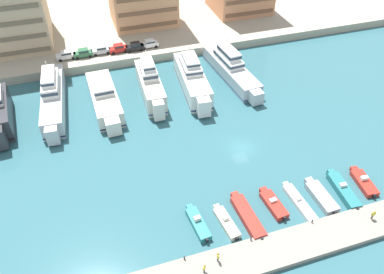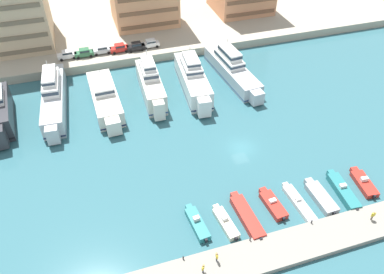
# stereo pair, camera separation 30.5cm
# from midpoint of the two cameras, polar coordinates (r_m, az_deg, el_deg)

# --- Properties ---
(ground_plane) EXTENTS (400.00, 400.00, 0.00)m
(ground_plane) POSITION_cam_midpoint_polar(r_m,az_deg,el_deg) (63.66, 7.68, -1.63)
(ground_plane) COLOR #336670
(pier_dock) EXTENTS (120.00, 4.94, 0.82)m
(pier_dock) POSITION_cam_midpoint_polar(r_m,az_deg,el_deg) (52.61, 16.48, -15.30)
(pier_dock) COLOR gray
(pier_dock) RESTS_ON ground
(yacht_silver_left) EXTENTS (4.87, 22.65, 8.39)m
(yacht_silver_left) POSITION_cam_midpoint_polar(r_m,az_deg,el_deg) (75.27, -20.24, 5.88)
(yacht_silver_left) COLOR silver
(yacht_silver_left) RESTS_ON ground
(yacht_ivory_mid_left) EXTENTS (5.15, 18.84, 6.51)m
(yacht_ivory_mid_left) POSITION_cam_midpoint_polar(r_m,az_deg,el_deg) (72.95, -13.00, 5.86)
(yacht_ivory_mid_left) COLOR silver
(yacht_ivory_mid_left) RESTS_ON ground
(yacht_ivory_center_left) EXTENTS (4.25, 17.33, 8.94)m
(yacht_ivory_center_left) POSITION_cam_midpoint_polar(r_m,az_deg,el_deg) (73.99, -6.20, 8.03)
(yacht_ivory_center_left) COLOR silver
(yacht_ivory_center_left) RESTS_ON ground
(yacht_white_center) EXTENTS (5.62, 19.58, 8.41)m
(yacht_white_center) POSITION_cam_midpoint_polar(r_m,az_deg,el_deg) (75.47, 0.24, 8.84)
(yacht_white_center) COLOR white
(yacht_white_center) RESTS_ON ground
(yacht_silver_center_right) EXTENTS (5.94, 21.98, 7.69)m
(yacht_silver_center_right) POSITION_cam_midpoint_polar(r_m,az_deg,el_deg) (80.07, 6.21, 10.31)
(yacht_silver_center_right) COLOR silver
(yacht_silver_center_right) RESTS_ON ground
(motorboat_teal_far_left) EXTENTS (2.11, 6.46, 1.56)m
(motorboat_teal_far_left) POSITION_cam_midpoint_polar(r_m,az_deg,el_deg) (52.27, 0.94, -12.99)
(motorboat_teal_far_left) COLOR teal
(motorboat_teal_far_left) RESTS_ON ground
(motorboat_cream_left) EXTENTS (2.17, 6.28, 1.35)m
(motorboat_cream_left) POSITION_cam_midpoint_polar(r_m,az_deg,el_deg) (52.66, 5.28, -12.82)
(motorboat_cream_left) COLOR beige
(motorboat_cream_left) RESTS_ON ground
(motorboat_red_mid_left) EXTENTS (2.31, 8.56, 1.08)m
(motorboat_red_mid_left) POSITION_cam_midpoint_polar(r_m,az_deg,el_deg) (53.46, 8.49, -11.87)
(motorboat_red_mid_left) COLOR red
(motorboat_red_mid_left) RESTS_ON ground
(motorboat_red_center_left) EXTENTS (2.29, 6.15, 1.28)m
(motorboat_red_center_left) POSITION_cam_midpoint_polar(r_m,az_deg,el_deg) (55.54, 12.35, -9.98)
(motorboat_red_center_left) COLOR red
(motorboat_red_center_left) RESTS_ON ground
(motorboat_white_center) EXTENTS (1.92, 8.01, 1.14)m
(motorboat_white_center) POSITION_cam_midpoint_polar(r_m,az_deg,el_deg) (56.68, 16.13, -9.67)
(motorboat_white_center) COLOR white
(motorboat_white_center) RESTS_ON ground
(motorboat_grey_center_right) EXTENTS (2.31, 7.03, 0.99)m
(motorboat_grey_center_right) POSITION_cam_midpoint_polar(r_m,az_deg,el_deg) (58.23, 19.14, -8.64)
(motorboat_grey_center_right) COLOR #9EA3A8
(motorboat_grey_center_right) RESTS_ON ground
(motorboat_teal_mid_right) EXTENTS (2.36, 7.94, 1.54)m
(motorboat_teal_mid_right) POSITION_cam_midpoint_polar(r_m,az_deg,el_deg) (60.13, 22.12, -7.59)
(motorboat_teal_mid_right) COLOR teal
(motorboat_teal_mid_right) RESTS_ON ground
(motorboat_red_right) EXTENTS (2.55, 6.23, 1.40)m
(motorboat_red_right) POSITION_cam_midpoint_polar(r_m,az_deg,el_deg) (62.66, 24.81, -6.36)
(motorboat_red_right) COLOR red
(motorboat_red_right) RESTS_ON ground
(car_white_far_left) EXTENTS (4.16, 2.04, 1.80)m
(car_white_far_left) POSITION_cam_midpoint_polar(r_m,az_deg,el_deg) (87.55, -18.40, 11.85)
(car_white_far_left) COLOR white
(car_white_far_left) RESTS_ON quay_promenade
(car_green_left) EXTENTS (4.12, 1.96, 1.80)m
(car_green_left) POSITION_cam_midpoint_polar(r_m,az_deg,el_deg) (87.26, -16.02, 12.28)
(car_green_left) COLOR #2D6642
(car_green_left) RESTS_ON quay_promenade
(car_silver_mid_left) EXTENTS (4.14, 2.00, 1.80)m
(car_silver_mid_left) POSITION_cam_midpoint_polar(r_m,az_deg,el_deg) (87.59, -13.47, 12.86)
(car_silver_mid_left) COLOR #B7BCC1
(car_silver_mid_left) RESTS_ON quay_promenade
(car_red_center_left) EXTENTS (4.21, 2.15, 1.80)m
(car_red_center_left) POSITION_cam_midpoint_polar(r_m,az_deg,el_deg) (87.45, -10.91, 13.21)
(car_red_center_left) COLOR red
(car_red_center_left) RESTS_ON quay_promenade
(car_black_center) EXTENTS (4.11, 1.94, 1.80)m
(car_black_center) POSITION_cam_midpoint_polar(r_m,az_deg,el_deg) (87.54, -8.43, 13.55)
(car_black_center) COLOR black
(car_black_center) RESTS_ON quay_promenade
(car_white_center_right) EXTENTS (4.18, 2.09, 1.80)m
(car_white_center_right) POSITION_cam_midpoint_polar(r_m,az_deg,el_deg) (88.36, -6.26, 14.02)
(car_white_center_right) COLOR white
(car_white_center_right) RESTS_ON quay_promenade
(pedestrian_near_edge) EXTENTS (0.28, 0.64, 1.68)m
(pedestrian_near_edge) POSITION_cam_midpoint_polar(r_m,az_deg,el_deg) (48.08, 4.00, -17.70)
(pedestrian_near_edge) COLOR #282D3D
(pedestrian_near_edge) RESTS_ON pier_dock
(pedestrian_mid_deck) EXTENTS (0.43, 0.49, 1.56)m
(pedestrian_mid_deck) POSITION_cam_midpoint_polar(r_m,az_deg,el_deg) (47.29, 1.89, -19.34)
(pedestrian_mid_deck) COLOR #282D3D
(pedestrian_mid_deck) RESTS_ON pier_dock
(pedestrian_far_side) EXTENTS (0.63, 0.25, 1.64)m
(pedestrian_far_side) POSITION_cam_midpoint_polar(r_m,az_deg,el_deg) (57.06, 26.03, -10.64)
(pedestrian_far_side) COLOR #7A6B56
(pedestrian_far_side) RESTS_ON pier_dock
(bollard_west) EXTENTS (0.20, 0.20, 0.61)m
(bollard_west) POSITION_cam_midpoint_polar(r_m,az_deg,el_deg) (48.67, -1.16, -17.90)
(bollard_west) COLOR #2D2D33
(bollard_west) RESTS_ON pier_dock
(bollard_west_mid) EXTENTS (0.20, 0.20, 0.61)m
(bollard_west_mid) POSITION_cam_midpoint_polar(r_m,az_deg,el_deg) (50.69, 9.03, -15.07)
(bollard_west_mid) COLOR #2D2D33
(bollard_west_mid) RESTS_ON pier_dock
(bollard_east_mid) EXTENTS (0.20, 0.20, 0.61)m
(bollard_east_mid) POSITION_cam_midpoint_polar(r_m,az_deg,el_deg) (54.16, 17.94, -12.15)
(bollard_east_mid) COLOR #2D2D33
(bollard_east_mid) RESTS_ON pier_dock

